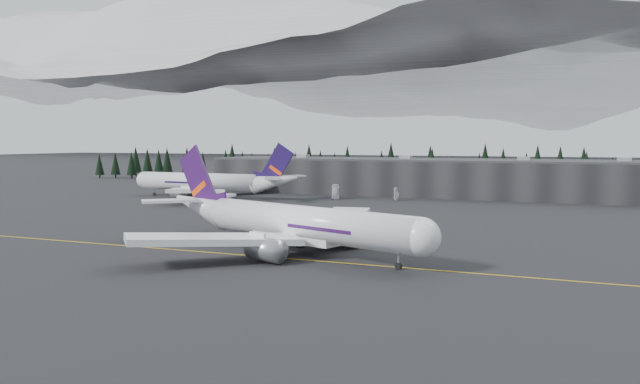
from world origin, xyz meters
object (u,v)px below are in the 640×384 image
at_px(jet_parked, 212,183).
at_px(gse_vehicle_b, 396,198).
at_px(terminal, 434,177).
at_px(jet_main, 285,221).
at_px(gse_vehicle_a, 336,198).

relative_size(jet_parked, gse_vehicle_b, 14.49).
distance_m(terminal, jet_parked, 76.54).
xyz_separation_m(jet_parked, gse_vehicle_b, (58.85, 14.24, -4.44)).
bearing_deg(jet_parked, gse_vehicle_b, -164.72).
bearing_deg(terminal, jet_main, -90.05).
relative_size(jet_main, gse_vehicle_a, 11.80).
relative_size(terminal, gse_vehicle_a, 31.54).
relative_size(jet_main, gse_vehicle_b, 13.90).
bearing_deg(terminal, gse_vehicle_a, -130.09).
bearing_deg(gse_vehicle_b, gse_vehicle_a, -107.48).
bearing_deg(gse_vehicle_b, jet_parked, -106.20).
height_order(terminal, gse_vehicle_a, terminal).
distance_m(terminal, gse_vehicle_b, 27.24).
bearing_deg(terminal, gse_vehicle_b, -103.68).
distance_m(terminal, jet_main, 120.71).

